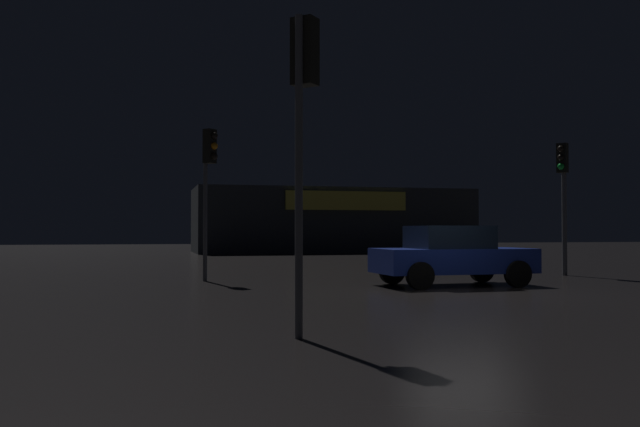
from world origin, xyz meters
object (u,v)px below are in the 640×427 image
object	(u,v)px
traffic_signal_main	(209,168)
traffic_signal_cross_right	(304,91)
store_building	(332,221)
traffic_signal_cross_left	(563,183)
car_near	(452,255)

from	to	relation	value
traffic_signal_main	traffic_signal_cross_right	xyz separation A→B (m)	(0.36, -10.49, 0.11)
store_building	traffic_signal_cross_left	xyz separation A→B (m)	(0.73, -25.46, 0.83)
traffic_signal_cross_left	store_building	bearing A→B (deg)	91.63
traffic_signal_cross_right	traffic_signal_cross_left	bearing A→B (deg)	43.30
traffic_signal_cross_left	traffic_signal_cross_right	world-z (taller)	traffic_signal_cross_right
traffic_signal_main	traffic_signal_cross_right	world-z (taller)	traffic_signal_cross_right
store_building	car_near	size ratio (longest dim) A/B	4.50
traffic_signal_cross_right	car_near	xyz separation A→B (m)	(5.64, 7.39, -2.51)
traffic_signal_main	traffic_signal_cross_right	bearing A→B (deg)	-88.04
store_building	traffic_signal_cross_right	size ratio (longest dim) A/B	4.26
traffic_signal_main	traffic_signal_cross_left	bearing A→B (deg)	-1.44
store_building	car_near	xyz separation A→B (m)	(-4.47, -28.29, -1.32)
store_building	traffic_signal_main	distance (m)	27.29
traffic_signal_main	traffic_signal_cross_left	world-z (taller)	traffic_signal_main
traffic_signal_cross_right	car_near	bearing A→B (deg)	52.65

